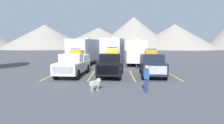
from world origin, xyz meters
TOP-DOWN VIEW (x-y plane):
  - ground_plane at (0.00, 0.00)m, footprint 240.00×240.00m
  - pickup_truck_a at (-3.65, -0.70)m, footprint 2.56×5.50m
  - pickup_truck_b at (-0.04, -0.68)m, footprint 2.51×5.60m
  - pickup_truck_c at (3.84, -0.54)m, footprint 2.55×5.65m
  - lot_stripe_a at (-5.85, -0.72)m, footprint 0.12×5.50m
  - lot_stripe_b at (-1.95, -0.72)m, footprint 0.12×5.50m
  - lot_stripe_c at (1.95, -0.72)m, footprint 0.12×5.50m
  - lot_stripe_d at (5.85, -0.72)m, footprint 0.12×5.50m
  - camper_trailer_a at (-3.95, 7.63)m, footprint 3.57×9.07m
  - camper_trailer_b at (0.14, 8.10)m, footprint 3.46×8.57m
  - camper_trailer_c at (3.51, 8.12)m, footprint 3.48×8.35m
  - person_a at (2.26, -6.74)m, footprint 0.32×0.33m
  - dog at (-0.96, -6.26)m, footprint 0.71×0.82m
  - mountain_ridge at (-6.07, 71.78)m, footprint 151.43×46.43m

SIDE VIEW (x-z plane):
  - ground_plane at x=0.00m, z-range 0.00..0.00m
  - lot_stripe_a at x=-5.85m, z-range 0.00..0.01m
  - lot_stripe_b at x=-1.95m, z-range 0.00..0.01m
  - lot_stripe_c at x=1.95m, z-range 0.00..0.01m
  - lot_stripe_d at x=5.85m, z-range 0.00..0.01m
  - dog at x=-0.96m, z-range 0.14..0.95m
  - person_a at x=2.26m, z-range 0.13..1.88m
  - pickup_truck_c at x=3.84m, z-range -0.11..2.42m
  - pickup_truck_a at x=-3.65m, z-range -0.10..2.45m
  - pickup_truck_b at x=-0.04m, z-range -0.13..2.57m
  - camper_trailer_c at x=3.51m, z-range 0.10..3.85m
  - camper_trailer_a at x=-3.95m, z-range 0.10..4.00m
  - camper_trailer_b at x=0.14m, z-range 0.10..4.12m
  - mountain_ridge at x=-6.07m, z-range -1.49..14.44m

